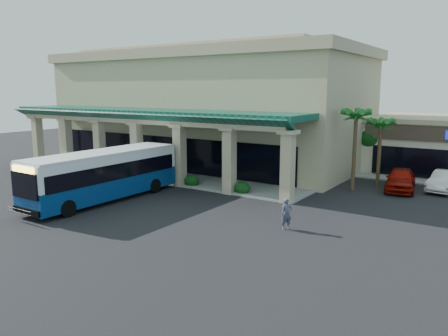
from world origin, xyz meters
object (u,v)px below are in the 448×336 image
Objects in this scene: car_white at (445,181)px; car_silver at (401,179)px; pedestrian at (287,214)px; transit_bus at (104,176)px.

car_silver is at bearing -142.53° from car_white.
pedestrian is 0.34× the size of car_silver.
car_silver is 1.08× the size of car_white.
pedestrian is at bearing -104.18° from car_white.
pedestrian is 13.22m from car_silver.
car_white is at bearing 17.15° from pedestrian.
car_white is at bearing 21.05° from car_silver.
pedestrian is 15.57m from car_white.
pedestrian reaches higher than car_silver.
pedestrian is (12.77, 1.11, -0.81)m from transit_bus.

